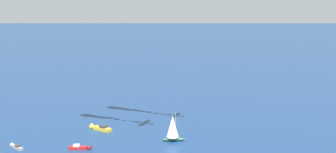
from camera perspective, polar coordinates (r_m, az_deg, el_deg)
The scene contains 4 objects.
motorboat_far_port at distance 152.26m, azimuth -8.63°, elevation -6.46°, with size 2.83×8.54×2.44m.
sailboat_offshore at distance 138.07m, azimuth 0.61°, elevation -6.50°, with size 5.76×6.73×8.98m.
motorboat_trailing at distance 139.35m, azimuth -18.66°, elevation -8.42°, with size 2.71×5.81×1.63m.
motorboat_ahead at distance 133.66m, azimuth -10.93°, elevation -8.81°, with size 4.76×6.36×1.87m.
Camera 1 is at (102.63, 62.74, 41.22)m, focal length 48.19 mm.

